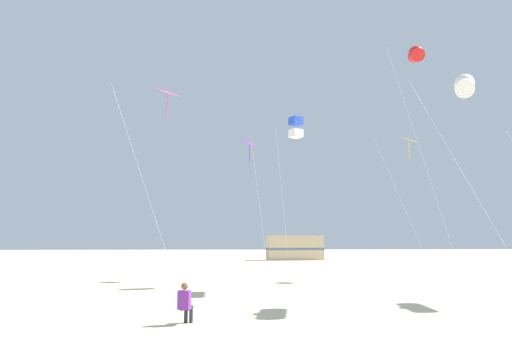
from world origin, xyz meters
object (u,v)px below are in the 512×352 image
object	(u,v)px
rv_van_tan	(295,248)
kite_box_blue	(296,128)
kite_tube_scarlet	(416,55)
kite_diamond_violet	(250,149)
kite_tube_white	(464,86)
kite_diamond_rainbow	(166,100)
kite_diamond_gold	(408,144)
kite_flyer_standing	(185,302)

from	to	relation	value
rv_van_tan	kite_box_blue	bearing A→B (deg)	-102.81
kite_tube_scarlet	kite_diamond_violet	xyz separation A→B (m)	(-8.72, 5.13, -4.25)
kite_tube_white	rv_van_tan	bearing A→B (deg)	92.52
kite_box_blue	kite_diamond_violet	size ratio (longest dim) A/B	1.07
kite_box_blue	kite_tube_scarlet	bearing A→B (deg)	-14.00
kite_box_blue	kite_diamond_rainbow	bearing A→B (deg)	-144.78
kite_diamond_violet	kite_diamond_rainbow	bearing A→B (deg)	-117.02
kite_box_blue	kite_tube_white	distance (m)	9.58
kite_box_blue	kite_diamond_violet	xyz separation A→B (m)	(-2.37, 3.55, -0.52)
kite_diamond_gold	kite_tube_white	xyz separation A→B (m)	(-1.80, -10.39, 0.18)
kite_diamond_gold	rv_van_tan	distance (m)	27.32
kite_diamond_gold	kite_tube_white	distance (m)	10.55
kite_diamond_rainbow	kite_tube_white	world-z (taller)	kite_diamond_rainbow
kite_tube_scarlet	kite_tube_white	xyz separation A→B (m)	(-0.76, -6.19, -3.87)
kite_diamond_violet	rv_van_tan	size ratio (longest dim) A/B	1.29
kite_box_blue	kite_diamond_rainbow	world-z (taller)	kite_diamond_rainbow
kite_box_blue	kite_tube_white	bearing A→B (deg)	-54.29
kite_tube_scarlet	kite_diamond_rainbow	xyz separation A→B (m)	(-12.88, -3.03, -3.66)
kite_diamond_gold	kite_diamond_violet	xyz separation A→B (m)	(-9.76, 0.93, -0.20)
kite_diamond_gold	rv_van_tan	size ratio (longest dim) A/B	1.32
kite_flyer_standing	kite_diamond_violet	xyz separation A→B (m)	(2.52, 14.88, 7.37)
kite_flyer_standing	kite_box_blue	distance (m)	14.65
kite_diamond_violet	kite_flyer_standing	bearing A→B (deg)	-99.61
kite_tube_white	kite_flyer_standing	bearing A→B (deg)	-161.26
kite_diamond_rainbow	rv_van_tan	bearing A→B (deg)	72.58
kite_tube_scarlet	kite_tube_white	distance (m)	7.34
rv_van_tan	kite_tube_scarlet	bearing A→B (deg)	-90.51
kite_flyer_standing	rv_van_tan	distance (m)	41.16
kite_diamond_violet	kite_diamond_gold	bearing A→B (deg)	-5.42
kite_diamond_violet	rv_van_tan	xyz separation A→B (m)	(6.34, 25.31, -6.60)
kite_tube_white	kite_diamond_violet	bearing A→B (deg)	125.10
kite_box_blue	kite_tube_white	world-z (taller)	kite_box_blue
kite_flyer_standing	kite_diamond_rainbow	size ratio (longest dim) A/B	0.13
kite_diamond_violet	kite_tube_scarlet	bearing A→B (deg)	-30.48
kite_flyer_standing	kite_box_blue	world-z (taller)	kite_box_blue
kite_diamond_gold	kite_diamond_rainbow	size ratio (longest dim) A/B	0.95
kite_box_blue	kite_diamond_rainbow	distance (m)	7.99
kite_flyer_standing	kite_tube_scarlet	distance (m)	18.87
kite_diamond_gold	kite_flyer_standing	bearing A→B (deg)	-131.36
kite_flyer_standing	kite_box_blue	xyz separation A→B (m)	(4.89, 11.33, 7.90)
kite_diamond_rainbow	rv_van_tan	world-z (taller)	kite_diamond_rainbow
kite_flyer_standing	kite_diamond_gold	xyz separation A→B (m)	(12.28, 13.95, 7.57)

